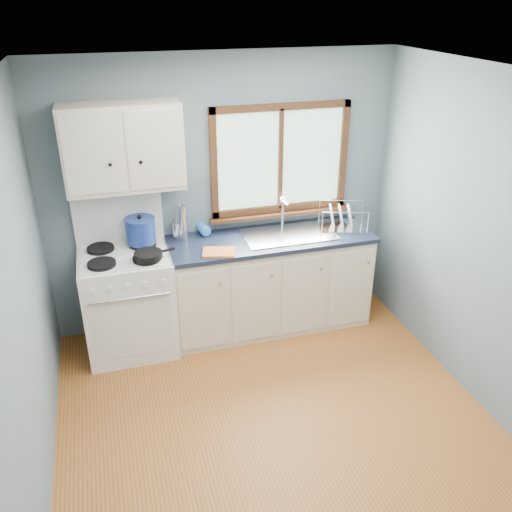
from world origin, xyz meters
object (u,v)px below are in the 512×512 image
object	(u,v)px
gas_range	(129,299)
dish_rack	(342,221)
thermos	(183,223)
skillet	(149,255)
utensil_crock	(180,229)
sink	(289,241)
stockpot	(141,230)
base_cabinets	(269,286)

from	to	relation	value
gas_range	dish_rack	bearing A→B (deg)	1.51
thermos	dish_rack	distance (m)	1.49
gas_range	skillet	distance (m)	0.56
utensil_crock	skillet	bearing A→B (deg)	-128.81
sink	dish_rack	bearing A→B (deg)	3.73
skillet	stockpot	bearing A→B (deg)	79.37
utensil_crock	thermos	size ratio (longest dim) A/B	1.27
dish_rack	utensil_crock	bearing A→B (deg)	-169.24
stockpot	utensil_crock	distance (m)	0.36
thermos	sink	bearing A→B (deg)	-9.41
gas_range	thermos	distance (m)	0.82
sink	dish_rack	distance (m)	0.55
gas_range	stockpot	xyz separation A→B (m)	(0.17, 0.14, 0.58)
gas_range	stockpot	distance (m)	0.62
skillet	thermos	world-z (taller)	thermos
skillet	utensil_crock	bearing A→B (deg)	35.75
gas_range	sink	distance (m)	1.53
dish_rack	base_cabinets	bearing A→B (deg)	-159.91
skillet	sink	bearing A→B (deg)	-6.99
stockpot	thermos	bearing A→B (deg)	4.84
base_cabinets	sink	distance (m)	0.48
thermos	gas_range	bearing A→B (deg)	-162.17
skillet	thermos	distance (m)	0.50
stockpot	utensil_crock	bearing A→B (deg)	13.48
base_cabinets	utensil_crock	xyz separation A→B (m)	(-0.79, 0.21, 0.60)
gas_range	stockpot	world-z (taller)	gas_range
stockpot	thermos	size ratio (longest dim) A/B	0.87
utensil_crock	thermos	xyz separation A→B (m)	(0.02, -0.05, 0.08)
sink	skillet	size ratio (longest dim) A/B	2.26
sink	utensil_crock	distance (m)	1.00
sink	stockpot	world-z (taller)	sink
sink	skillet	xyz separation A→B (m)	(-1.29, -0.19, 0.12)
gas_range	thermos	xyz separation A→B (m)	(0.54, 0.17, 0.59)
dish_rack	skillet	bearing A→B (deg)	-155.60
utensil_crock	dish_rack	size ratio (longest dim) A/B	0.81
stockpot	utensil_crock	world-z (taller)	utensil_crock
stockpot	utensil_crock	size ratio (longest dim) A/B	0.68
gas_range	base_cabinets	xyz separation A→B (m)	(1.31, 0.02, -0.08)
base_cabinets	sink	world-z (taller)	sink
dish_rack	sink	bearing A→B (deg)	-158.94
sink	thermos	size ratio (longest dim) A/B	2.56
gas_range	sink	xyz separation A→B (m)	(1.49, 0.02, 0.37)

